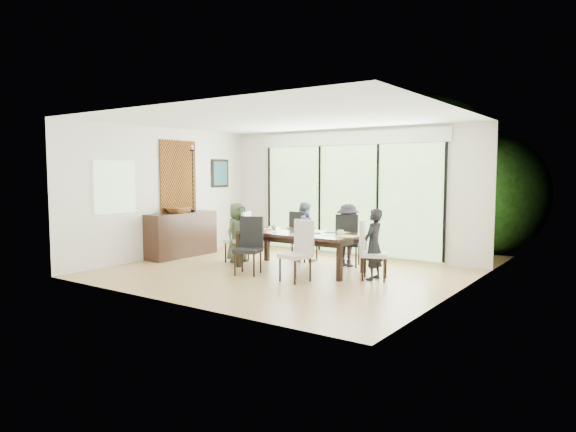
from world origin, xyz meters
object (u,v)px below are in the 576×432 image
Objects in this scene: chair_left_end at (237,236)px; chair_right_end at (375,250)px; cup_b at (303,231)px; chair_near_right at (295,251)px; chair_near_left at (248,246)px; chair_far_left at (304,236)px; person_right_end at (374,244)px; sideboard at (182,235)px; bowl at (178,210)px; chair_far_right at (348,240)px; table_top at (299,234)px; person_far_left at (304,232)px; person_left_end at (238,232)px; laptop at (259,229)px; vase at (303,229)px; cup_a at (274,227)px; cup_c at (341,232)px; person_far_right at (348,235)px.

chair_right_end is (3.00, 0.00, 0.00)m from chair_left_end.
cup_b is (-1.35, -0.10, 0.23)m from chair_right_end.
chair_right_end is at bearing 53.11° from chair_near_right.
chair_left_end and chair_near_left have the same top height.
cup_b is at bearing 133.30° from chair_far_left.
person_right_end reaches higher than cup_b.
bowl is (0.00, -0.10, 0.53)m from sideboard.
chair_far_right and chair_near_right have the same top height.
table_top is 1.86× the size of person_far_left.
person_left_end is 0.65m from laptop.
chair_right_end is 0.61× the size of sideboard.
person_right_end is 4.34m from sideboard.
bowl is (-4.36, -0.31, 0.49)m from chair_right_end.
chair_far_left is at bearing -46.94° from person_left_end.
chair_right_end reaches higher than vase.
person_right_end is 2.33m from laptop.
chair_far_left is 0.85× the size of person_right_end.
chair_near_left is at bearing 29.28° from chair_left_end.
chair_far_left is 2.05× the size of bowl.
cup_c is (1.50, -0.05, 0.00)m from cup_a.
person_far_left reaches higher than chair_near_right.
sideboard is (-2.91, -0.26, -0.28)m from vase.
chair_near_right is 11.00× the size of cup_b.
chair_left_end is 1.00× the size of chair_right_end.
person_right_end is 10.40× the size of cup_a.
chair_right_end is at bearing 0.00° from table_top.
cup_b is (1.00, 0.00, 0.03)m from laptop.
chair_far_right is at bearing 67.17° from cup_b.
chair_near_left is 1.00× the size of chair_near_right.
person_right_end is at bearing 145.97° from person_far_right.
chair_near_left is 0.85× the size of person_far_right.
chair_far_right is at bearing 100.42° from chair_near_right.
chair_near_left is at bearing -15.70° from sideboard.
person_left_end is 2.96m from person_right_end.
chair_right_end is 0.09m from person_right_end.
bowl is (-2.16, -0.46, 0.26)m from cup_a.
vase is at bearing 67.81° from chair_right_end.
cup_b is 0.06× the size of sideboard.
chair_right_end is 0.85× the size of person_left_end.
chair_left_end is 1.00× the size of chair_near_right.
person_left_end reaches higher than cup_a.
cup_c is at bearing 3.81° from vase.
sideboard is at bearing -1.36° from chair_far_right.
person_left_end is 0.81m from cup_a.
chair_far_left is 0.97m from vase.
sideboard is (-2.86, -0.21, -0.20)m from table_top.
person_left_end reaches higher than chair_far_right.
chair_left_end is 3.00m from chair_right_end.
vase is 0.36× the size of laptop.
table_top is 2.18× the size of chair_right_end.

